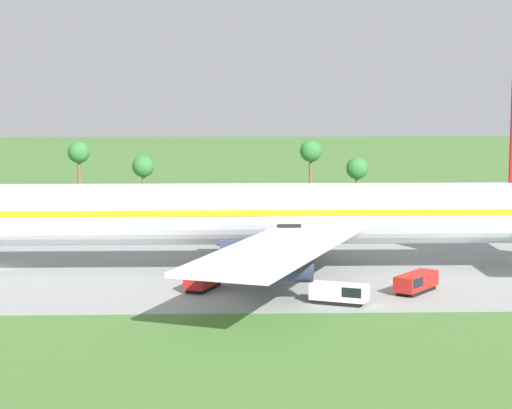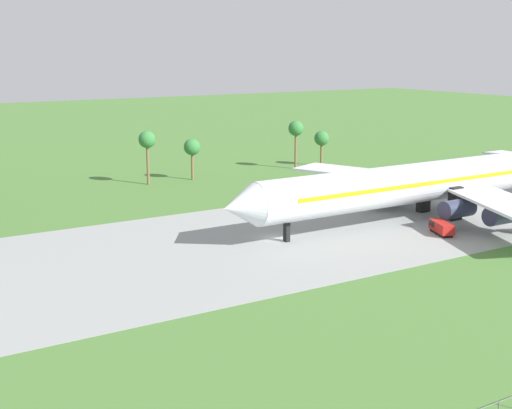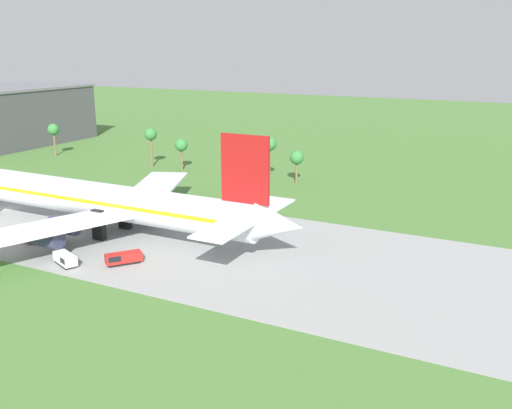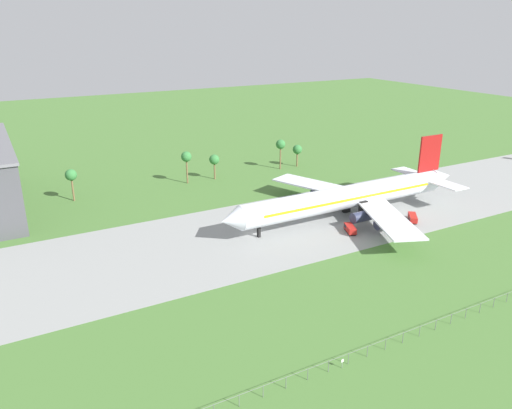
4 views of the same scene
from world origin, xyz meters
The scene contains 5 objects.
jet_airliner centered at (30.48, -2.72, 6.23)m, with size 80.76×61.79×20.77m.
baggage_tug centered at (23.30, -11.65, 1.06)m, with size 3.84×5.71×1.93m.
fuel_truck centered at (35.99, -18.67, 1.04)m, with size 5.57×3.86×1.89m.
catering_van centered at (43.71, -14.10, 1.03)m, with size 5.16×5.78×1.86m.
palm_tree_row centered at (12.56, 50.30, 8.11)m, with size 87.34×3.60×11.45m.
Camera 1 is at (25.55, -101.35, 19.32)m, focal length 65.00 mm.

